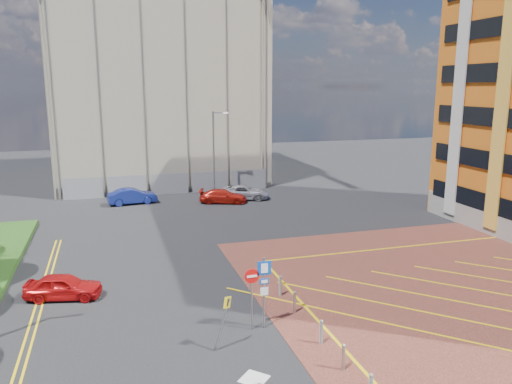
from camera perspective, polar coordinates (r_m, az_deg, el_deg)
name	(u,v)px	position (r m, az deg, el deg)	size (l,w,h in m)	color
ground	(260,340)	(21.47, 0.42, -16.58)	(140.00, 140.00, 0.00)	black
lamp_back	(215,150)	(47.40, -4.76, 4.76)	(1.53, 0.16, 8.00)	#9EA0A8
sign_cluster	(260,286)	(21.56, 0.42, -10.71)	(1.17, 0.12, 3.20)	#9EA0A8
warning_sign	(224,316)	(20.21, -3.68, -13.98)	(0.79, 0.43, 2.24)	#9EA0A8
bollard_row	(328,341)	(20.62, 8.23, -16.53)	(0.14, 11.14, 0.90)	#9EA0A8
construction_building	(156,80)	(58.30, -11.40, 12.45)	(21.20, 19.20, 22.00)	#A19684
construction_fence	(180,183)	(49.35, -8.68, 1.00)	(21.60, 0.06, 2.00)	gray
car_red_left	(63,286)	(26.72, -21.15, -10.03)	(1.47, 3.66, 1.25)	red
car_blue_back	(132,196)	(45.74, -13.96, -0.46)	(1.49, 4.27, 1.41)	navy
car_red_back	(223,196)	(44.89, -3.78, -0.48)	(1.72, 4.23, 1.23)	#B3190F
car_silver_back	(244,192)	(46.29, -1.39, -0.03)	(2.15, 4.67, 1.30)	silver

